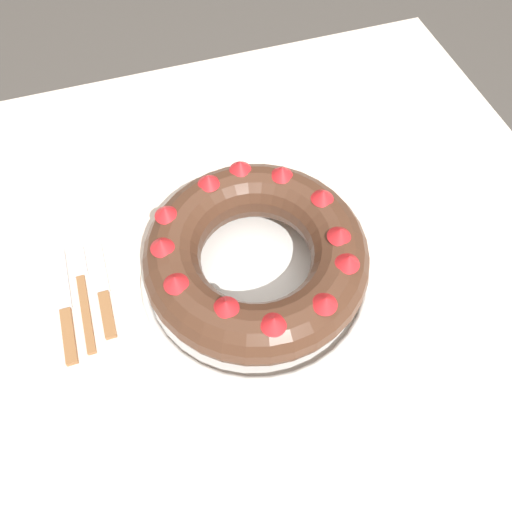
{
  "coord_description": "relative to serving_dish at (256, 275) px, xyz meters",
  "views": [
    {
      "loc": [
        -0.1,
        -0.32,
        1.42
      ],
      "look_at": [
        0.02,
        0.04,
        0.82
      ],
      "focal_mm": 35.0,
      "sensor_mm": 36.0,
      "label": 1
    }
  ],
  "objects": [
    {
      "name": "bundt_cake",
      "position": [
        0.0,
        0.0,
        0.06
      ],
      "size": [
        0.32,
        0.32,
        0.1
      ],
      "color": "#4C2D1E",
      "rests_on": "serving_dish"
    },
    {
      "name": "serving_dish",
      "position": [
        0.0,
        0.0,
        0.0
      ],
      "size": [
        0.34,
        0.34,
        0.03
      ],
      "color": "white",
      "rests_on": "dining_table"
    },
    {
      "name": "serving_knife",
      "position": [
        -0.28,
        0.03,
        -0.01
      ],
      "size": [
        0.02,
        0.2,
        0.01
      ],
      "rotation": [
        0.0,
        0.0,
        0.01
      ],
      "color": "#936038",
      "rests_on": "dining_table"
    },
    {
      "name": "cake_knife",
      "position": [
        -0.23,
        0.04,
        -0.01
      ],
      "size": [
        0.02,
        0.17,
        0.01
      ],
      "rotation": [
        0.0,
        0.0,
        0.03
      ],
      "color": "#936038",
      "rests_on": "dining_table"
    },
    {
      "name": "dining_table",
      "position": [
        -0.02,
        -0.04,
        -0.11
      ],
      "size": [
        1.14,
        1.15,
        0.75
      ],
      "color": "beige",
      "rests_on": "ground_plane"
    },
    {
      "name": "fork",
      "position": [
        -0.26,
        0.06,
        -0.01
      ],
      "size": [
        0.02,
        0.18,
        0.01
      ],
      "rotation": [
        0.0,
        0.0,
        0.04
      ],
      "color": "#936038",
      "rests_on": "dining_table"
    },
    {
      "name": "ground_plane",
      "position": [
        -0.02,
        -0.04,
        -0.77
      ],
      "size": [
        8.0,
        8.0,
        0.0
      ],
      "primitive_type": "plane",
      "color": "#4C4742"
    }
  ]
}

